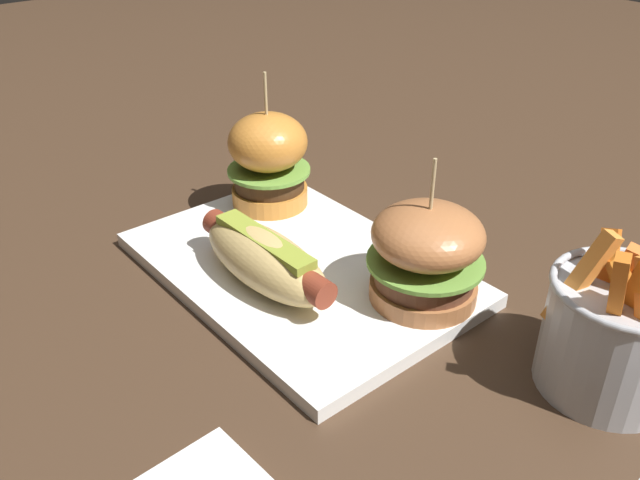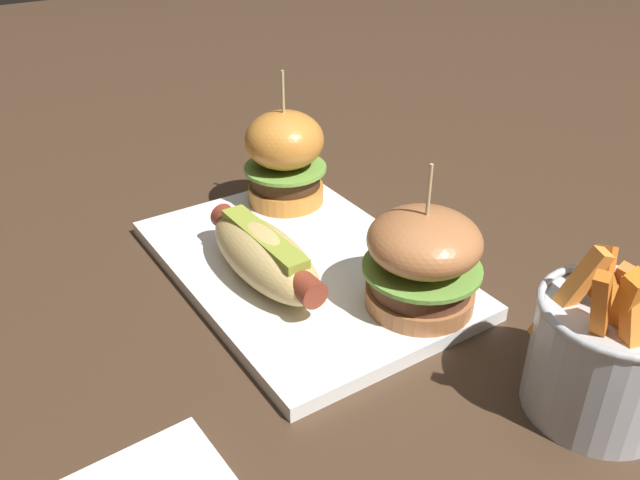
{
  "view_description": "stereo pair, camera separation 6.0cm",
  "coord_description": "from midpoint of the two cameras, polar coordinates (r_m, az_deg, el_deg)",
  "views": [
    {
      "loc": [
        0.43,
        -0.33,
        0.36
      ],
      "look_at": [
        0.03,
        0.0,
        0.05
      ],
      "focal_mm": 37.42,
      "sensor_mm": 36.0,
      "label": 1
    },
    {
      "loc": [
        0.47,
        -0.28,
        0.36
      ],
      "look_at": [
        0.03,
        0.0,
        0.05
      ],
      "focal_mm": 37.42,
      "sensor_mm": 36.0,
      "label": 2
    }
  ],
  "objects": [
    {
      "name": "slider_right",
      "position": [
        0.57,
        11.77,
        -1.78
      ],
      "size": [
        0.1,
        0.1,
        0.13
      ],
      "color": "#B16C3E",
      "rests_on": "platter_main"
    },
    {
      "name": "slider_left",
      "position": [
        0.73,
        -0.66,
        7.03
      ],
      "size": [
        0.09,
        0.09,
        0.15
      ],
      "color": "orange",
      "rests_on": "platter_main"
    },
    {
      "name": "hot_dog",
      "position": [
        0.6,
        -1.95,
        -1.37
      ],
      "size": [
        0.17,
        0.06,
        0.05
      ],
      "color": "tan",
      "rests_on": "platter_main"
    },
    {
      "name": "fries_bucket",
      "position": [
        0.53,
        26.37,
        -8.83
      ],
      "size": [
        0.11,
        0.11,
        0.15
      ],
      "color": "#B7BABF",
      "rests_on": "ground"
    },
    {
      "name": "ground_plane",
      "position": [
        0.65,
        1.07,
        -2.91
      ],
      "size": [
        3.0,
        3.0,
        0.0
      ],
      "primitive_type": "plane",
      "color": "#422D1E"
    },
    {
      "name": "platter_main",
      "position": [
        0.65,
        1.07,
        -2.4
      ],
      "size": [
        0.33,
        0.22,
        0.01
      ],
      "primitive_type": "cube",
      "color": "white",
      "rests_on": "ground"
    }
  ]
}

